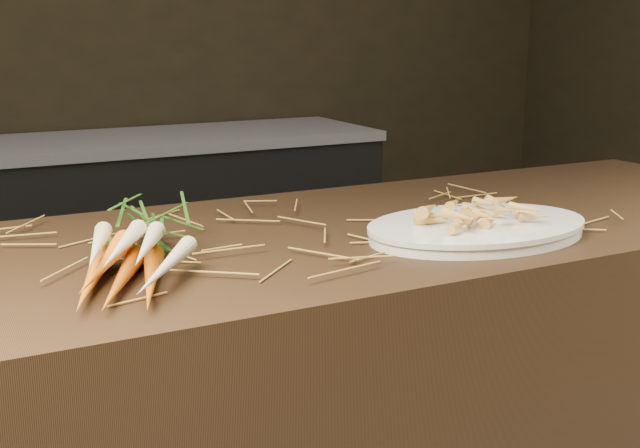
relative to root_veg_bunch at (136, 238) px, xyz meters
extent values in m
cube|color=black|center=(0.55, 1.93, -0.54)|extent=(1.80, 0.60, 0.80)
cube|color=#99999E|center=(0.55, 1.93, -0.12)|extent=(1.82, 0.62, 0.04)
cone|color=#BF5309|center=(-0.09, -0.10, -0.03)|extent=(0.12, 0.25, 0.03)
cone|color=#BF5309|center=(-0.05, -0.12, -0.03)|extent=(0.14, 0.25, 0.03)
cone|color=#BF5309|center=(-0.02, -0.14, -0.03)|extent=(0.11, 0.25, 0.03)
cone|color=#BF5309|center=(-0.08, -0.12, 0.00)|extent=(0.14, 0.24, 0.03)
cone|color=beige|center=(-0.08, -0.10, 0.02)|extent=(0.09, 0.24, 0.04)
cone|color=beige|center=(-0.05, -0.12, 0.02)|extent=(0.13, 0.23, 0.04)
cone|color=beige|center=(-0.02, -0.13, 0.02)|extent=(0.12, 0.23, 0.04)
cone|color=beige|center=(0.00, -0.16, 0.00)|extent=(0.16, 0.21, 0.03)
ellipsoid|color=#2F5E1D|center=(0.03, 0.08, 0.00)|extent=(0.23, 0.26, 0.08)
cube|color=silver|center=(0.73, -0.13, -0.02)|extent=(0.04, 0.16, 0.00)
camera|label=1|loc=(-0.30, -1.20, 0.32)|focal=45.00mm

